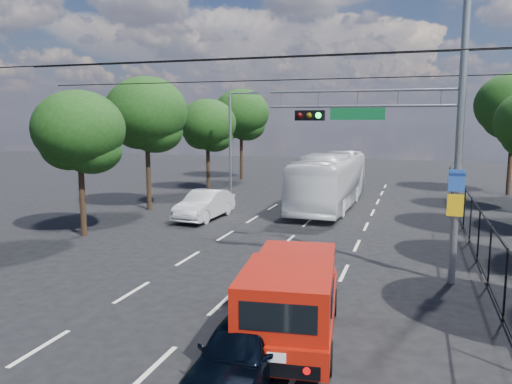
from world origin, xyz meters
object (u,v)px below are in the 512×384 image
at_px(red_pickup, 292,296).
at_px(navy_hatchback, 242,350).
at_px(signal_mast, 420,122).
at_px(white_bus, 330,181).
at_px(white_van, 205,205).

xyz_separation_m(red_pickup, navy_hatchback, (-0.51, -2.19, -0.44)).
bearing_deg(signal_mast, white_bus, 110.78).
bearing_deg(white_van, red_pickup, -55.44).
xyz_separation_m(signal_mast, navy_hatchback, (-3.28, -7.93, -4.59)).
bearing_deg(white_bus, white_van, -134.68).
height_order(red_pickup, white_bus, white_bus).
xyz_separation_m(navy_hatchback, white_bus, (-1.67, 20.98, 0.99)).
xyz_separation_m(red_pickup, white_bus, (-2.18, 18.80, 0.54)).
bearing_deg(red_pickup, navy_hatchback, -103.16).
height_order(signal_mast, white_van, signal_mast).
height_order(red_pickup, white_van, red_pickup).
xyz_separation_m(white_bus, white_van, (-5.83, -5.66, -0.88)).
distance_m(navy_hatchback, white_bus, 21.07).
relative_size(signal_mast, white_bus, 0.81).
relative_size(white_bus, white_van, 2.55).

